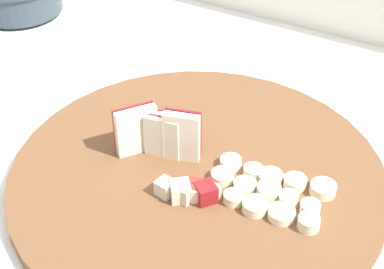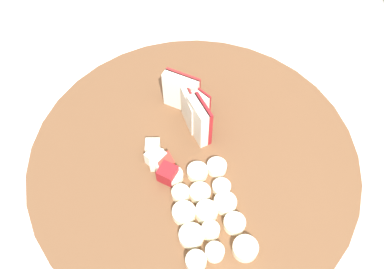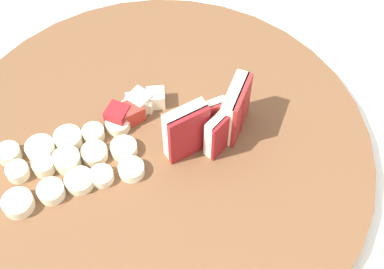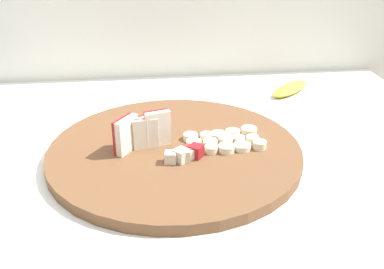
{
  "view_description": "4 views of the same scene",
  "coord_description": "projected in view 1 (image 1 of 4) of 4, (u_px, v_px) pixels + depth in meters",
  "views": [
    {
      "loc": [
        0.39,
        -0.48,
        1.35
      ],
      "look_at": [
        0.11,
        0.01,
        0.91
      ],
      "focal_mm": 54.95,
      "sensor_mm": 36.0,
      "label": 1
    },
    {
      "loc": [
        0.41,
        -0.07,
        1.34
      ],
      "look_at": [
        0.11,
        -0.02,
        0.9
      ],
      "focal_mm": 35.86,
      "sensor_mm": 36.0,
      "label": 2
    },
    {
      "loc": [
        0.17,
        0.27,
        1.35
      ],
      "look_at": [
        0.11,
        0.0,
        0.94
      ],
      "focal_mm": 49.1,
      "sensor_mm": 36.0,
      "label": 3
    },
    {
      "loc": [
        0.09,
        -0.73,
        1.26
      ],
      "look_at": [
        0.17,
        -0.03,
        0.91
      ],
      "focal_mm": 42.07,
      "sensor_mm": 36.0,
      "label": 4
    }
  ],
  "objects": [
    {
      "name": "tile_backsplash",
      "position": [
        249.0,
        108.0,
        1.21
      ],
      "size": [
        2.4,
        0.04,
        1.31
      ],
      "primitive_type": "cube",
      "color": "silver",
      "rests_on": "ground"
    },
    {
      "name": "cutting_board",
      "position": [
        197.0,
        176.0,
        0.7
      ],
      "size": [
        0.45,
        0.45,
        0.02
      ],
      "primitive_type": "cylinder",
      "color": "brown",
      "rests_on": "tiled_countertop"
    },
    {
      "name": "apple_wedge_fan",
      "position": [
        158.0,
        133.0,
        0.71
      ],
      "size": [
        0.1,
        0.06,
        0.06
      ],
      "color": "#A32323",
      "rests_on": "cutting_board"
    },
    {
      "name": "apple_dice_pile",
      "position": [
        188.0,
        191.0,
        0.65
      ],
      "size": [
        0.07,
        0.04,
        0.02
      ],
      "color": "beige",
      "rests_on": "cutting_board"
    },
    {
      "name": "banana_slice_rows",
      "position": [
        268.0,
        192.0,
        0.66
      ],
      "size": [
        0.14,
        0.1,
        0.02
      ],
      "color": "white",
      "rests_on": "cutting_board"
    }
  ]
}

